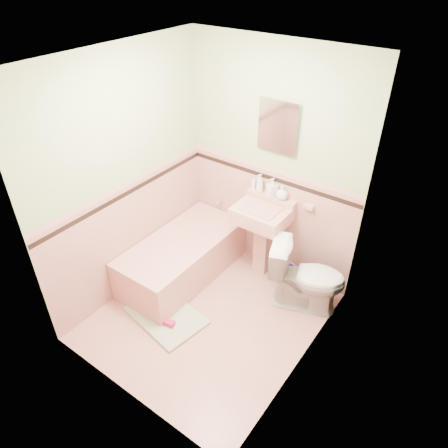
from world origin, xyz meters
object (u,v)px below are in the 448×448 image
Objects in this scene: soap_bottle_right at (282,192)px; bucket at (287,280)px; sink at (260,242)px; soap_bottle_mid at (272,187)px; toilet at (307,277)px; medicine_cabinet at (278,126)px; shoe at (168,323)px; soap_bottle_left at (260,183)px; bathtub at (183,259)px.

bucket is at bearing -39.84° from soap_bottle_right.
sink is 0.63m from soap_bottle_mid.
sink is 0.50m from bucket.
medicine_cabinet is at bearing 40.69° from toilet.
shoe is at bearing -101.82° from soap_bottle_mid.
toilet is (0.53, -0.33, -0.64)m from soap_bottle_right.
soap_bottle_mid is at bearing 180.00° from soap_bottle_right.
shoe is (-0.29, -1.22, -0.38)m from sink.
soap_bottle_mid is 1.74m from shoe.
sink is 0.65m from soap_bottle_left.
toilet is at bearing -22.59° from soap_bottle_left.
toilet is 3.03× the size of bucket.
toilet is (1.33, 0.38, 0.16)m from bathtub.
soap_bottle_right is 1.75m from shoe.
medicine_cabinet is (0.68, 0.74, 1.47)m from bathtub.
soap_bottle_mid is (0.00, -0.03, -0.66)m from medicine_cabinet.
sink is at bearing 66.75° from shoe.
soap_bottle_left reaches higher than shoe.
shoe is at bearing -120.19° from bucket.
sink reaches higher than shoe.
sink is 1.98× the size of medicine_cabinet.
medicine_cabinet reaches higher than soap_bottle_mid.
toilet is at bearing -22.51° from bucket.
toilet reaches higher than bucket.
soap_bottle_right is (0.27, 0.00, -0.02)m from soap_bottle_left.
bathtub is at bearing -126.76° from soap_bottle_left.
bucket is at bearing -6.62° from sink.
sink is at bearing 37.93° from bathtub.
sink is 3.50× the size of bucket.
toilet is at bearing -27.12° from soap_bottle_mid.
soap_bottle_mid is at bearing 42.72° from toilet.
bucket is at bearing -33.15° from medicine_cabinet.
shoe is (-0.68, -1.17, -0.07)m from bucket.
bucket is at bearing 24.35° from bathtub.
soap_bottle_left and soap_bottle_mid have the same top height.
bathtub is 5.95× the size of bucket.
medicine_cabinet is 2.17× the size of soap_bottle_left.
medicine_cabinet is 1.76× the size of bucket.
soap_bottle_right is at bearing 63.78° from shoe.
medicine_cabinet is at bearing 166.06° from soap_bottle_right.
bucket is at bearing -22.63° from soap_bottle_left.
bathtub is 1.70× the size of sink.
soap_bottle_mid reaches higher than soap_bottle_right.
sink reaches higher than bathtub.
bathtub is at bearing -155.65° from bucket.
shoe is (-0.29, -1.40, -0.99)m from soap_bottle_mid.
shoe is at bearing 118.35° from toilet.
soap_bottle_left is at bearing -168.66° from medicine_cabinet.
bathtub is 3.37× the size of medicine_cabinet.
bathtub is 1.97× the size of toilet.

